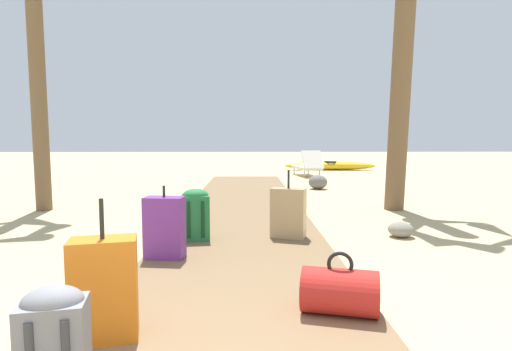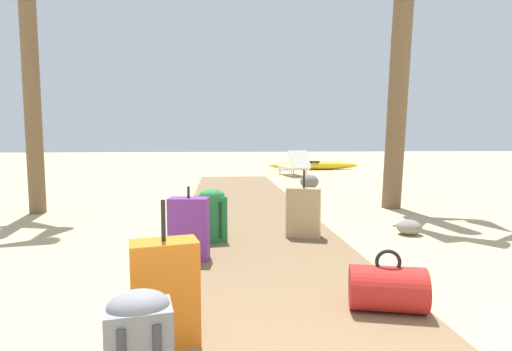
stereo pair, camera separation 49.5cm
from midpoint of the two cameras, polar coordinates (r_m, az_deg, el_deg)
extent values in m
plane|color=tan|center=(5.44, -3.22, -7.37)|extent=(60.00, 60.00, 0.00)
cube|color=brown|center=(6.49, -3.55, -4.94)|extent=(1.83, 10.85, 0.08)
cylinder|color=red|center=(2.78, 12.81, -15.14)|extent=(0.53, 0.40, 0.29)
torus|color=black|center=(2.72, 12.88, -11.70)|extent=(0.16, 0.06, 0.16)
cube|color=tan|center=(4.60, 3.57, -5.17)|extent=(0.41, 0.30, 0.55)
cylinder|color=black|center=(4.55, 3.60, -0.49)|extent=(0.02, 0.02, 0.20)
cube|color=orange|center=(2.39, -18.63, -15.23)|extent=(0.39, 0.28, 0.56)
cylinder|color=black|center=(2.28, -18.92, -5.98)|extent=(0.02, 0.02, 0.22)
ellipsoid|color=slate|center=(1.91, -23.57, -16.43)|extent=(0.29, 0.24, 0.13)
cube|color=#237538|center=(4.49, -9.30, -5.91)|extent=(0.33, 0.28, 0.48)
ellipsoid|color=#237538|center=(4.45, -9.35, -2.85)|extent=(0.31, 0.26, 0.15)
cylinder|color=#113A1C|center=(4.37, -10.17, -6.23)|extent=(0.04, 0.04, 0.39)
cylinder|color=#113A1C|center=(4.38, -8.22, -6.18)|extent=(0.04, 0.04, 0.39)
cube|color=#6B2D84|center=(3.84, -13.00, -7.26)|extent=(0.37, 0.24, 0.57)
cylinder|color=black|center=(3.78, -13.10, -2.28)|extent=(0.02, 0.02, 0.10)
cylinder|color=brown|center=(7.47, -30.56, 12.15)|extent=(0.25, 0.29, 4.36)
cylinder|color=brown|center=(7.12, 17.31, 12.17)|extent=(0.31, 0.62, 4.16)
cube|color=white|center=(13.02, 4.03, 1.13)|extent=(0.82, 1.48, 0.08)
cube|color=white|center=(12.44, 4.91, 2.23)|extent=(0.66, 0.53, 0.54)
cylinder|color=silver|center=(13.49, 2.30, 0.64)|extent=(0.04, 0.04, 0.22)
cylinder|color=silver|center=(13.64, 4.23, 0.68)|extent=(0.04, 0.04, 0.22)
cylinder|color=silver|center=(12.43, 3.80, 0.24)|extent=(0.04, 0.04, 0.22)
cylinder|color=silver|center=(12.59, 5.87, 0.29)|extent=(0.04, 0.04, 0.22)
ellipsoid|color=gold|center=(15.51, 7.09, 1.39)|extent=(3.39, 0.70, 0.32)
torus|color=black|center=(15.50, 7.10, 1.91)|extent=(0.51, 0.51, 0.05)
ellipsoid|color=gray|center=(5.33, 18.02, -6.87)|extent=(0.39, 0.39, 0.18)
ellipsoid|color=slate|center=(9.68, 5.99, -0.85)|extent=(0.61, 0.61, 0.33)
camera|label=1|loc=(0.25, 87.96, 0.19)|focal=28.78mm
camera|label=2|loc=(0.25, -92.04, -0.19)|focal=28.78mm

